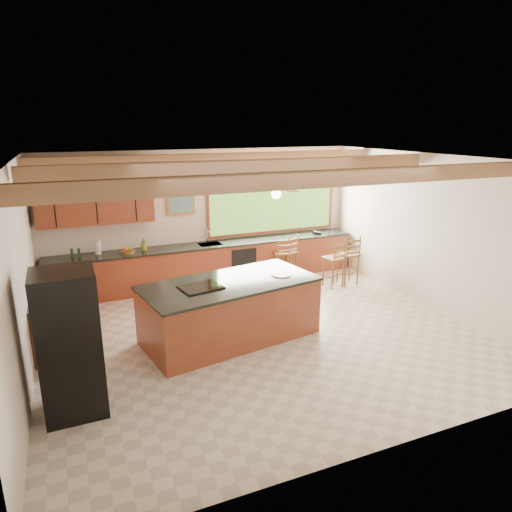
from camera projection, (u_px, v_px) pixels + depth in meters
name	position (u px, v px, depth m)	size (l,w,h in m)	color
ground	(261.00, 334.00, 7.98)	(7.20, 7.20, 0.00)	beige
room_shell	(237.00, 203.00, 7.88)	(7.27, 6.54, 3.02)	beige
counter_run	(179.00, 273.00, 9.78)	(7.12, 3.10, 1.22)	brown
island	(230.00, 310.00, 7.70)	(3.10, 1.85, 1.03)	brown
refrigerator	(70.00, 344.00, 5.60)	(0.74, 0.72, 1.87)	black
bar_stool_a	(284.00, 254.00, 10.52)	(0.46, 0.46, 1.08)	brown
bar_stool_b	(288.00, 253.00, 10.56)	(0.51, 0.51, 1.10)	brown
bar_stool_c	(335.00, 259.00, 10.08)	(0.46, 0.46, 1.10)	brown
bar_stool_d	(350.00, 255.00, 10.25)	(0.42, 0.42, 1.16)	brown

